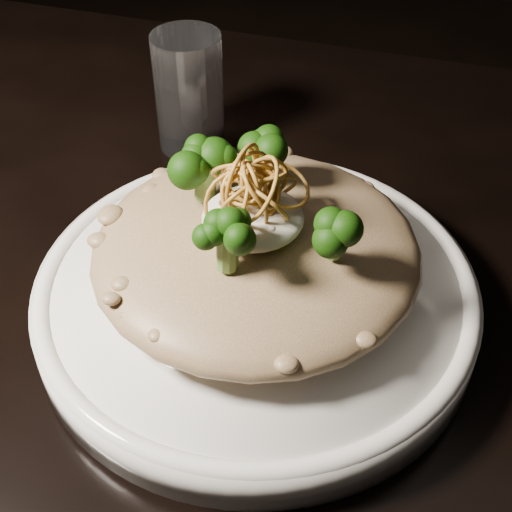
# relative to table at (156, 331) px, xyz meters

# --- Properties ---
(table) EXTENTS (1.10, 0.80, 0.75)m
(table) POSITION_rel_table_xyz_m (0.00, 0.00, 0.00)
(table) COLOR black
(table) RESTS_ON ground
(plate) EXTENTS (0.30, 0.30, 0.03)m
(plate) POSITION_rel_table_xyz_m (0.10, -0.03, 0.10)
(plate) COLOR white
(plate) RESTS_ON table
(risotto) EXTENTS (0.22, 0.22, 0.05)m
(risotto) POSITION_rel_table_xyz_m (0.10, -0.02, 0.14)
(risotto) COLOR brown
(risotto) RESTS_ON plate
(broccoli) EXTENTS (0.12, 0.12, 0.04)m
(broccoli) POSITION_rel_table_xyz_m (0.10, -0.03, 0.19)
(broccoli) COLOR black
(broccoli) RESTS_ON risotto
(cheese) EXTENTS (0.07, 0.07, 0.02)m
(cheese) POSITION_rel_table_xyz_m (0.10, -0.03, 0.17)
(cheese) COLOR silver
(cheese) RESTS_ON risotto
(shallots) EXTENTS (0.05, 0.05, 0.03)m
(shallots) POSITION_rel_table_xyz_m (0.10, -0.03, 0.20)
(shallots) COLOR #89601D
(shallots) RESTS_ON cheese
(drinking_glass) EXTENTS (0.07, 0.07, 0.11)m
(drinking_glass) POSITION_rel_table_xyz_m (-0.02, 0.16, 0.14)
(drinking_glass) COLOR silver
(drinking_glass) RESTS_ON table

